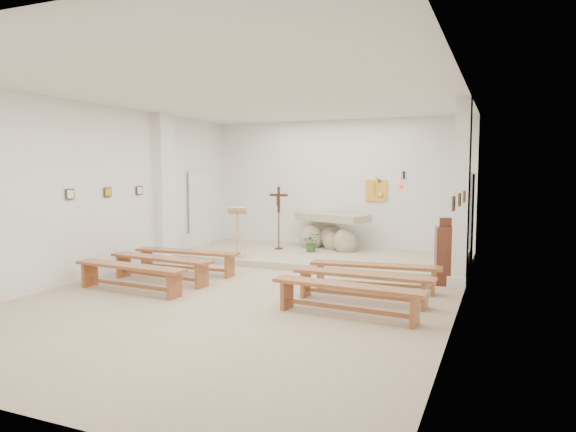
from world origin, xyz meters
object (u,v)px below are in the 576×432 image
at_px(bench_left_second, 161,263).
at_px(bench_right_third, 347,292).
at_px(crucifix_stand, 279,213).
at_px(bench_right_second, 362,281).
at_px(bench_left_front, 187,256).
at_px(lectern, 237,232).
at_px(bench_left_third, 130,272).
at_px(bench_right_front, 375,271).
at_px(donation_pedestal, 445,255).
at_px(altar, 331,234).

xyz_separation_m(bench_left_second, bench_right_third, (4.02, -0.89, 0.00)).
distance_m(crucifix_stand, bench_right_second, 5.06).
relative_size(bench_left_front, bench_right_third, 1.00).
xyz_separation_m(lectern, bench_right_second, (3.63, -2.41, -0.37)).
bearing_deg(bench_right_third, bench_left_front, 160.91).
height_order(bench_left_second, bench_left_third, same).
bearing_deg(bench_left_second, lectern, 87.04).
xyz_separation_m(bench_right_front, bench_right_second, (0.00, -0.89, 0.00)).
height_order(donation_pedestal, bench_left_second, donation_pedestal).
distance_m(altar, lectern, 2.61).
distance_m(crucifix_stand, bench_right_front, 4.42).
bearing_deg(bench_left_third, crucifix_stand, 84.75).
xyz_separation_m(bench_left_front, bench_left_second, (0.00, -0.89, 0.00)).
relative_size(altar, bench_right_third, 0.88).
height_order(bench_right_front, bench_right_third, same).
height_order(bench_left_front, bench_right_second, same).
xyz_separation_m(crucifix_stand, bench_left_third, (-0.81, -4.74, -0.71)).
xyz_separation_m(lectern, bench_left_second, (-0.38, -2.41, -0.37)).
distance_m(bench_left_third, bench_right_third, 4.02).
bearing_deg(bench_right_front, bench_left_third, -161.89).
bearing_deg(lectern, altar, 31.24).
bearing_deg(crucifix_stand, lectern, -109.34).
height_order(lectern, bench_right_front, lectern).
distance_m(donation_pedestal, bench_right_second, 2.22).
distance_m(donation_pedestal, bench_right_third, 3.02).
relative_size(crucifix_stand, bench_right_third, 0.68).
xyz_separation_m(altar, bench_left_second, (-2.03, -4.43, -0.16)).
height_order(altar, bench_right_second, altar).
xyz_separation_m(bench_right_second, bench_left_third, (-4.02, -0.89, 0.00)).
xyz_separation_m(crucifix_stand, donation_pedestal, (4.30, -1.92, -0.51)).
height_order(altar, bench_left_third, altar).
relative_size(bench_right_front, bench_left_second, 1.00).
bearing_deg(bench_left_third, bench_right_third, 4.42).
bearing_deg(bench_right_second, crucifix_stand, 131.21).
relative_size(bench_right_second, bench_right_third, 0.99).
distance_m(donation_pedestal, bench_left_front, 5.21).
bearing_deg(bench_left_third, bench_right_front, 28.37).
bearing_deg(donation_pedestal, bench_left_front, 176.86).
xyz_separation_m(bench_left_front, bench_left_third, (0.00, -1.78, 0.00)).
relative_size(bench_right_front, bench_left_third, 1.00).
bearing_deg(bench_left_front, bench_right_second, -14.65).
distance_m(bench_left_front, bench_left_second, 0.89).
bearing_deg(bench_right_second, lectern, 147.76).
bearing_deg(altar, bench_right_front, -39.45).
height_order(bench_right_second, bench_left_third, same).
bearing_deg(bench_left_second, bench_right_front, 18.61).
bearing_deg(bench_left_second, bench_right_second, 6.09).
relative_size(bench_right_front, bench_right_second, 1.01).
distance_m(lectern, bench_left_front, 1.61).
bearing_deg(bench_left_second, donation_pedestal, 26.70).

